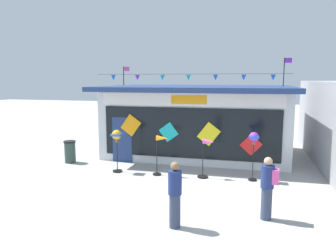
% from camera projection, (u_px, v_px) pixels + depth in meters
% --- Properties ---
extents(ground_plane, '(80.00, 80.00, 0.00)m').
position_uv_depth(ground_plane, '(184.00, 196.00, 10.30)').
color(ground_plane, '#ADAAA5').
extents(kite_shop_building, '(8.69, 6.05, 4.62)m').
position_uv_depth(kite_shop_building, '(198.00, 119.00, 16.02)').
color(kite_shop_building, silver).
rests_on(kite_shop_building, ground_plane).
extents(wind_spinner_far_left, '(0.39, 0.39, 1.69)m').
position_uv_depth(wind_spinner_far_left, '(117.00, 139.00, 12.80)').
color(wind_spinner_far_left, black).
rests_on(wind_spinner_far_left, ground_plane).
extents(wind_spinner_left, '(0.62, 0.32, 1.55)m').
position_uv_depth(wind_spinner_left, '(161.00, 147.00, 12.38)').
color(wind_spinner_left, black).
rests_on(wind_spinner_left, ground_plane).
extents(wind_spinner_center_left, '(0.63, 0.40, 1.48)m').
position_uv_depth(wind_spinner_center_left, '(206.00, 154.00, 12.08)').
color(wind_spinner_center_left, black).
rests_on(wind_spinner_center_left, ground_plane).
extents(wind_spinner_center_right, '(0.35, 0.35, 1.79)m').
position_uv_depth(wind_spinner_center_right, '(254.00, 142.00, 11.69)').
color(wind_spinner_center_right, black).
rests_on(wind_spinner_center_right, ground_plane).
extents(person_near_camera, '(0.34, 0.34, 1.68)m').
position_uv_depth(person_near_camera, '(175.00, 194.00, 8.03)').
color(person_near_camera, '#333D56').
rests_on(person_near_camera, ground_plane).
extents(person_mid_plaza, '(0.47, 0.34, 1.68)m').
position_uv_depth(person_mid_plaza, '(268.00, 187.00, 8.48)').
color(person_mid_plaza, '#333D56').
rests_on(person_mid_plaza, ground_plane).
extents(trash_bin, '(0.52, 0.52, 0.98)m').
position_uv_depth(trash_bin, '(70.00, 152.00, 14.37)').
color(trash_bin, '#2D4238').
rests_on(trash_bin, ground_plane).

